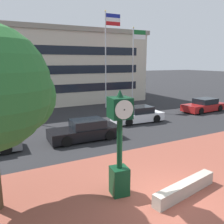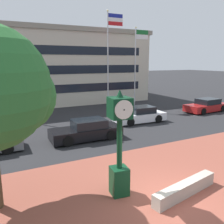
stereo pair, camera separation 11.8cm
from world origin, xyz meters
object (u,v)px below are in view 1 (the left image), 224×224
at_px(flagpole_primary, 107,51).
at_px(civic_building, 9,66).
at_px(flagpole_secondary, 134,60).
at_px(car_street_mid, 85,131).
at_px(street_clock, 120,144).
at_px(car_street_far, 204,106).
at_px(car_street_near, 138,115).
at_px(street_lamp_post, 19,70).

bearing_deg(flagpole_primary, civic_building, 131.41).
bearing_deg(flagpole_primary, flagpole_secondary, 0.00).
bearing_deg(car_street_mid, street_clock, 170.47).
bearing_deg(flagpole_primary, car_street_mid, -124.29).
distance_m(car_street_far, flagpole_secondary, 8.81).
distance_m(car_street_near, street_lamp_post, 10.09).
bearing_deg(flagpole_secondary, car_street_far, -56.45).
relative_size(car_street_near, civic_building, 0.14).
bearing_deg(street_clock, street_lamp_post, 104.03).
distance_m(flagpole_secondary, street_lamp_post, 12.66).
relative_size(street_clock, street_lamp_post, 0.57).
relative_size(car_street_far, civic_building, 0.15).
height_order(car_street_mid, flagpole_primary, flagpole_primary).
distance_m(flagpole_primary, flagpole_secondary, 3.44).
distance_m(car_street_far, flagpole_primary, 11.19).
relative_size(car_street_far, street_lamp_post, 0.67).
bearing_deg(car_street_near, street_clock, 144.90).
bearing_deg(street_clock, civic_building, 99.84).
relative_size(street_clock, car_street_near, 0.93).
distance_m(car_street_mid, car_street_far, 13.97).
xyz_separation_m(car_street_mid, street_lamp_post, (-2.87, 6.52, 3.61)).
bearing_deg(street_lamp_post, car_street_near, -27.14).
bearing_deg(car_street_near, flagpole_primary, -3.16).
relative_size(civic_building, street_lamp_post, 4.54).
bearing_deg(flagpole_secondary, street_lamp_post, -168.40).
bearing_deg(car_street_far, car_street_mid, 98.34).
xyz_separation_m(car_street_far, street_lamp_post, (-16.57, 3.78, 3.60)).
bearing_deg(flagpole_primary, street_clock, -115.42).
xyz_separation_m(car_street_mid, flagpole_primary, (6.18, 9.06, 5.37)).
bearing_deg(flagpole_secondary, flagpole_primary, 180.00).
height_order(car_street_near, civic_building, civic_building).
xyz_separation_m(car_street_far, flagpole_primary, (-7.52, 6.32, 5.37)).
bearing_deg(car_street_near, street_lamp_post, 65.25).
distance_m(car_street_mid, flagpole_primary, 12.21).
bearing_deg(car_street_mid, civic_building, 8.88).
bearing_deg(street_lamp_post, flagpole_primary, 15.68).
bearing_deg(civic_building, car_street_near, -64.35).
bearing_deg(civic_building, street_clock, -87.30).
xyz_separation_m(car_street_far, civic_building, (-16.18, 16.15, 3.69)).
height_order(flagpole_primary, street_lamp_post, flagpole_primary).
height_order(car_street_far, civic_building, civic_building).
height_order(street_clock, car_street_mid, street_clock).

